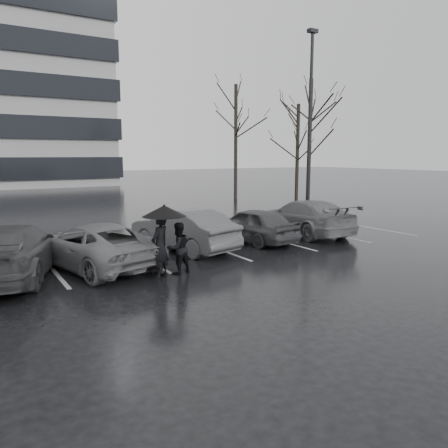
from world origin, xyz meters
name	(u,v)px	position (x,y,z in m)	size (l,w,h in m)	color
ground	(236,264)	(0.00, 0.00, 0.00)	(160.00, 160.00, 0.00)	black
car_main	(253,225)	(2.42, 2.57, 0.67)	(1.58, 3.93, 1.34)	black
car_west_a	(183,230)	(-0.51, 2.66, 0.73)	(1.54, 4.41, 1.45)	#2E2E30
car_west_b	(94,245)	(-3.86, 1.87, 0.67)	(2.23, 4.84, 1.34)	#49494C
car_west_c	(11,251)	(-6.11, 1.89, 0.75)	(2.10, 5.16, 1.50)	black
car_east	(304,217)	(5.26, 2.80, 0.73)	(2.05, 5.04, 1.46)	#49494C
pedestrian_left	(160,246)	(-2.60, -0.16, 0.88)	(0.64, 0.42, 1.76)	black
pedestrian_right	(178,248)	(-2.00, -0.05, 0.73)	(0.71, 0.56, 1.47)	black
umbrella	(164,211)	(-2.49, -0.26, 1.85)	(1.20, 1.20, 2.03)	black
lamp_post	(310,133)	(9.51, 7.28, 4.54)	(0.54, 0.54, 9.91)	#969799
stall_stripes	(178,252)	(-0.80, 2.50, 0.00)	(19.72, 5.00, 0.00)	#9B9B9D
tree_east	(309,144)	(12.00, 10.00, 4.00)	(0.26, 0.26, 8.00)	black
tree_ne	(297,153)	(14.50, 14.00, 3.50)	(0.26, 0.26, 7.00)	black
tree_north	(236,143)	(11.00, 17.00, 4.25)	(0.26, 0.26, 8.50)	black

